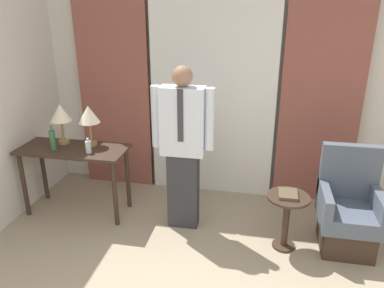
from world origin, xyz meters
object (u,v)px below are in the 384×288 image
at_px(table_lamp_right, 89,116).
at_px(bottle_by_lamp, 53,140).
at_px(bottle_near_edge, 88,147).
at_px(table_lamp_left, 61,114).
at_px(desk, 74,159).
at_px(person, 183,144).
at_px(book, 288,194).
at_px(side_table, 287,213).
at_px(armchair, 348,214).

xyz_separation_m(table_lamp_right, bottle_by_lamp, (-0.34, -0.20, -0.22)).
height_order(table_lamp_right, bottle_near_edge, table_lamp_right).
bearing_deg(table_lamp_left, desk, -35.87).
distance_m(bottle_by_lamp, person, 1.41).
bearing_deg(bottle_by_lamp, table_lamp_right, 30.92).
relative_size(desk, book, 5.47).
bearing_deg(bottle_by_lamp, bottle_near_edge, -0.72).
height_order(desk, person, person).
relative_size(bottle_near_edge, side_table, 0.29).
distance_m(table_lamp_right, book, 2.22).
relative_size(side_table, book, 2.61).
bearing_deg(bottle_by_lamp, desk, 25.72).
bearing_deg(side_table, bottle_by_lamp, 176.13).
relative_size(person, armchair, 1.72).
distance_m(bottle_near_edge, book, 2.08).
distance_m(bottle_near_edge, person, 1.01).
bearing_deg(bottle_near_edge, book, -4.22).
relative_size(desk, side_table, 2.10).
height_order(bottle_near_edge, person, person).
bearing_deg(side_table, book, 118.75).
bearing_deg(table_lamp_right, bottle_near_edge, -72.58).
distance_m(table_lamp_left, bottle_near_edge, 0.52).
height_order(desk, table_lamp_right, table_lamp_right).
relative_size(table_lamp_left, table_lamp_right, 1.00).
distance_m(desk, bottle_by_lamp, 0.31).
xyz_separation_m(armchair, side_table, (-0.58, -0.13, 0.02)).
xyz_separation_m(armchair, book, (-0.59, -0.12, 0.22)).
xyz_separation_m(bottle_by_lamp, side_table, (2.47, -0.17, -0.51)).
distance_m(bottle_near_edge, side_table, 2.12).
height_order(table_lamp_left, side_table, table_lamp_left).
relative_size(table_lamp_right, bottle_by_lamp, 1.64).
xyz_separation_m(bottle_by_lamp, armchair, (3.05, -0.03, -0.53)).
bearing_deg(armchair, book, -168.10).
bearing_deg(desk, bottle_by_lamp, -154.28).
distance_m(table_lamp_right, side_table, 2.28).
relative_size(desk, bottle_by_lamp, 4.29).
bearing_deg(bottle_by_lamp, table_lamp_left, 87.21).
height_order(table_lamp_left, person, person).
height_order(table_lamp_right, bottle_by_lamp, table_lamp_right).
height_order(person, book, person).
xyz_separation_m(table_lamp_left, person, (1.40, -0.16, -0.18)).
bearing_deg(book, desk, 173.99).
xyz_separation_m(table_lamp_right, side_table, (2.13, -0.37, -0.73)).
xyz_separation_m(table_lamp_left, book, (2.45, -0.36, -0.54)).
relative_size(armchair, side_table, 1.77).
bearing_deg(desk, person, -2.11).
height_order(desk, side_table, desk).
bearing_deg(armchair, desk, 177.66).
xyz_separation_m(bottle_by_lamp, person, (1.41, 0.04, 0.04)).
bearing_deg(person, book, -10.54).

